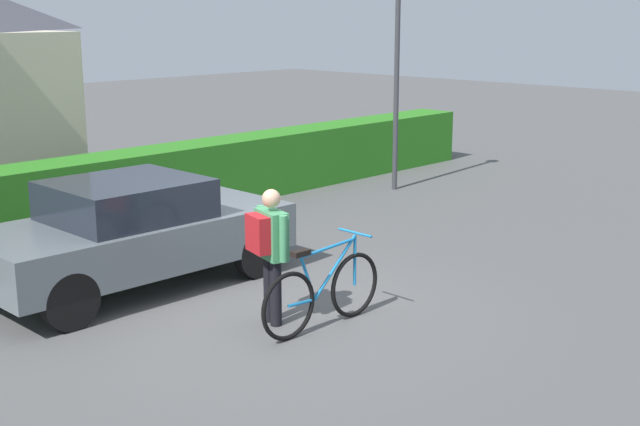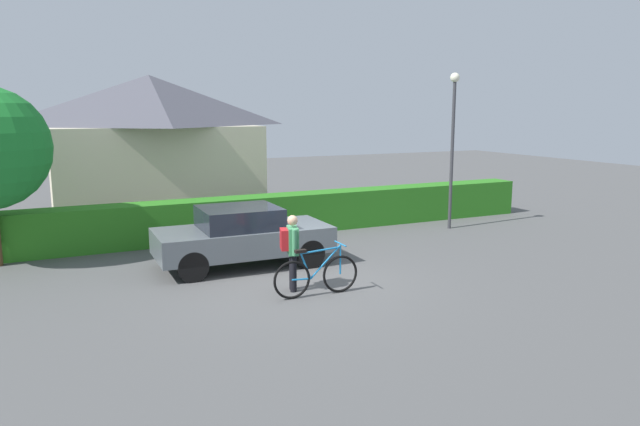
% 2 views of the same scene
% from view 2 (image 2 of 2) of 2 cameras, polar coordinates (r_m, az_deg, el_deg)
% --- Properties ---
extents(ground_plane, '(60.00, 60.00, 0.00)m').
position_cam_2_polar(ground_plane, '(12.48, -2.31, -6.79)').
color(ground_plane, '#525252').
extents(hedge_row, '(20.13, 0.90, 1.14)m').
position_cam_2_polar(hedge_row, '(16.82, -8.86, -0.49)').
color(hedge_row, '#2C7A1E').
rests_on(hedge_row, ground).
extents(house_distant, '(6.71, 5.17, 4.72)m').
position_cam_2_polar(house_distant, '(20.69, -16.00, 6.36)').
color(house_distant, beige).
rests_on(house_distant, ground).
extents(parked_car_near, '(4.02, 1.84, 1.40)m').
position_cam_2_polar(parked_car_near, '(13.72, -7.55, -2.17)').
color(parked_car_near, slate).
rests_on(parked_car_near, ground).
extents(bicycle, '(1.79, 0.50, 1.01)m').
position_cam_2_polar(bicycle, '(11.54, -0.33, -6.05)').
color(bicycle, black).
rests_on(bicycle, ground).
extents(person_rider, '(0.44, 0.62, 1.54)m').
position_cam_2_polar(person_rider, '(11.74, -2.82, -3.20)').
color(person_rider, black).
rests_on(person_rider, ground).
extents(street_lamp, '(0.28, 0.28, 4.66)m').
position_cam_2_polar(street_lamp, '(18.12, 12.77, 7.80)').
color(street_lamp, '#38383D').
rests_on(street_lamp, ground).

